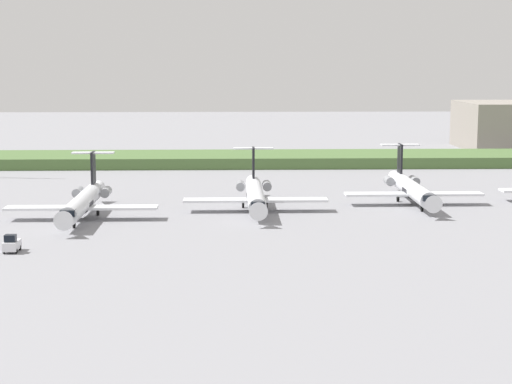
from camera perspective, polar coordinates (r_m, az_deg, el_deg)
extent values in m
plane|color=gray|center=(153.28, -0.20, -0.15)|extent=(500.00, 500.00, 0.00)
cube|color=#4C6B38|center=(197.41, -0.55, 2.20)|extent=(320.00, 20.00, 2.46)
cylinder|color=silver|center=(132.03, -11.45, -0.69)|extent=(2.70, 24.00, 2.70)
cone|color=silver|center=(118.95, -12.53, -1.75)|extent=(2.70, 3.00, 2.70)
cone|color=silver|center=(145.69, -10.54, 0.21)|extent=(2.30, 4.00, 2.29)
cube|color=black|center=(120.70, -12.37, -1.37)|extent=(2.02, 1.80, 0.90)
cylinder|color=black|center=(132.06, -11.45, -0.76)|extent=(2.76, 3.60, 2.76)
cube|color=silver|center=(132.29, -14.04, -1.03)|extent=(11.00, 3.20, 0.36)
cube|color=silver|center=(130.29, -8.96, -1.02)|extent=(11.00, 3.20, 0.36)
cube|color=black|center=(142.22, -10.77, 1.60)|extent=(0.36, 3.20, 5.20)
cube|color=silver|center=(142.25, -10.78, 2.58)|extent=(6.80, 1.80, 0.24)
cylinder|color=gray|center=(141.34, -11.74, 0.00)|extent=(1.50, 3.40, 1.50)
cylinder|color=gray|center=(140.63, -9.93, 0.00)|extent=(1.50, 3.40, 1.50)
cylinder|color=gray|center=(125.06, -12.00, -1.90)|extent=(0.20, 0.20, 0.65)
cylinder|color=black|center=(125.16, -11.99, -2.15)|extent=(0.30, 0.90, 0.90)
cylinder|color=black|center=(135.03, -12.05, -1.36)|extent=(0.35, 0.90, 0.90)
cylinder|color=black|center=(134.40, -10.46, -1.36)|extent=(0.35, 0.90, 0.90)
cylinder|color=silver|center=(136.44, -0.05, -0.22)|extent=(2.70, 24.00, 2.70)
cone|color=silver|center=(123.13, 0.14, -1.19)|extent=(2.70, 3.00, 2.70)
cone|color=silver|center=(150.28, -0.21, 0.61)|extent=(2.29, 4.00, 2.29)
cube|color=black|center=(124.92, 0.11, -0.83)|extent=(2.03, 1.80, 0.90)
cylinder|color=black|center=(136.46, -0.05, -0.28)|extent=(2.76, 3.60, 2.76)
cube|color=silver|center=(135.50, -2.53, -0.55)|extent=(11.00, 3.20, 0.36)
cube|color=silver|center=(135.86, 2.46, -0.52)|extent=(11.00, 3.20, 0.36)
cube|color=black|center=(146.80, -0.18, 1.97)|extent=(0.36, 3.20, 5.20)
cube|color=silver|center=(146.83, -0.18, 2.92)|extent=(6.80, 1.80, 0.24)
cylinder|color=gray|center=(145.46, -1.04, 0.42)|extent=(1.50, 3.40, 1.50)
cylinder|color=gray|center=(145.58, 0.73, 0.43)|extent=(1.50, 3.40, 1.50)
cylinder|color=gray|center=(129.35, 0.05, -1.36)|extent=(0.20, 0.20, 0.65)
cylinder|color=black|center=(129.44, 0.05, -1.60)|extent=(0.30, 0.90, 0.90)
cylinder|color=black|center=(139.09, -0.86, -0.88)|extent=(0.35, 0.90, 0.90)
cylinder|color=black|center=(139.20, 0.71, -0.87)|extent=(0.35, 0.90, 0.90)
cylinder|color=silver|center=(144.93, 10.35, 0.17)|extent=(2.70, 24.00, 2.70)
cone|color=silver|center=(131.92, 11.57, -0.70)|extent=(2.70, 3.00, 2.70)
cone|color=silver|center=(158.50, 9.30, 0.92)|extent=(2.30, 4.00, 2.29)
cube|color=black|center=(133.67, 11.39, -0.37)|extent=(2.02, 1.80, 0.90)
cylinder|color=black|center=(144.95, 10.35, 0.11)|extent=(2.76, 3.60, 2.76)
cube|color=silver|center=(142.92, 8.11, -0.14)|extent=(11.00, 3.20, 0.36)
cube|color=silver|center=(145.41, 12.70, -0.12)|extent=(11.00, 3.20, 0.36)
cube|color=black|center=(155.10, 9.55, 2.22)|extent=(0.36, 3.20, 5.20)
cube|color=silver|center=(155.14, 9.55, 3.11)|extent=(6.80, 1.80, 0.24)
cylinder|color=gray|center=(153.38, 8.82, 0.75)|extent=(1.50, 3.40, 1.50)
cylinder|color=gray|center=(154.27, 10.46, 0.75)|extent=(1.50, 3.40, 1.50)
cylinder|color=gray|center=(137.98, 10.98, -0.89)|extent=(0.20, 0.20, 0.65)
cylinder|color=black|center=(138.07, 10.97, -1.11)|extent=(0.30, 0.90, 0.90)
cylinder|color=black|center=(147.17, 9.41, -0.47)|extent=(0.35, 0.90, 0.90)
cylinder|color=black|center=(147.95, 10.86, -0.46)|extent=(0.35, 0.90, 0.90)
cube|color=silver|center=(111.49, -15.92, -3.41)|extent=(1.70, 3.20, 1.10)
cube|color=black|center=(110.76, -16.01, -2.97)|extent=(1.36, 1.10, 0.90)
cylinder|color=black|center=(110.88, -16.40, -3.79)|extent=(0.22, 0.60, 0.60)
cylinder|color=black|center=(110.51, -15.65, -3.80)|extent=(0.22, 0.60, 0.60)
cylinder|color=black|center=(112.69, -16.16, -3.58)|extent=(0.22, 0.60, 0.60)
cylinder|color=black|center=(112.33, -15.41, -3.59)|extent=(0.22, 0.60, 0.60)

